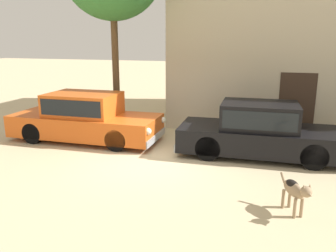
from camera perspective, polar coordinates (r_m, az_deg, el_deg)
The scene contains 4 objects.
ground_plane at distance 9.22m, azimuth -2.81°, elevation -5.54°, with size 80.00×80.00×0.00m, color #CCB78E.
parked_sedan_nearest at distance 11.10m, azimuth -13.62°, elevation 1.44°, with size 4.81×1.87×1.50m.
parked_sedan_second at distance 9.63m, azimuth 14.98°, elevation -0.66°, with size 4.54×1.86×1.47m.
stray_dog_spotted at distance 6.70m, azimuth 20.43°, elevation -9.96°, with size 0.55×0.89×0.72m.
Camera 1 is at (2.93, -8.17, 3.12)m, focal length 36.67 mm.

